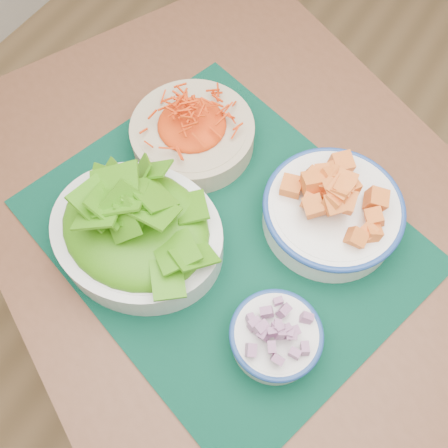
% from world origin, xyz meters
% --- Properties ---
extents(ground, '(4.00, 4.00, 0.00)m').
position_xyz_m(ground, '(0.00, 0.00, 0.00)').
color(ground, '#A88151').
rests_on(ground, ground).
extents(table, '(1.43, 1.24, 0.75)m').
position_xyz_m(table, '(-0.21, -0.29, 0.65)').
color(table, brown).
rests_on(table, ground).
extents(placemat, '(0.71, 0.63, 0.00)m').
position_xyz_m(placemat, '(-0.29, -0.30, 0.75)').
color(placemat, black).
rests_on(placemat, table).
extents(carrot_bowl, '(0.29, 0.29, 0.08)m').
position_xyz_m(carrot_bowl, '(-0.43, -0.18, 0.79)').
color(carrot_bowl, '#BBAB8B').
rests_on(carrot_bowl, placemat).
extents(squash_bowl, '(0.28, 0.28, 0.12)m').
position_xyz_m(squash_bowl, '(-0.15, -0.19, 0.81)').
color(squash_bowl, white).
rests_on(squash_bowl, placemat).
extents(lettuce_bowl, '(0.30, 0.26, 0.12)m').
position_xyz_m(lettuce_bowl, '(-0.39, -0.39, 0.81)').
color(lettuce_bowl, silver).
rests_on(lettuce_bowl, placemat).
extents(onion_bowl, '(0.14, 0.14, 0.07)m').
position_xyz_m(onion_bowl, '(-0.12, -0.42, 0.79)').
color(onion_bowl, silver).
rests_on(onion_bowl, placemat).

